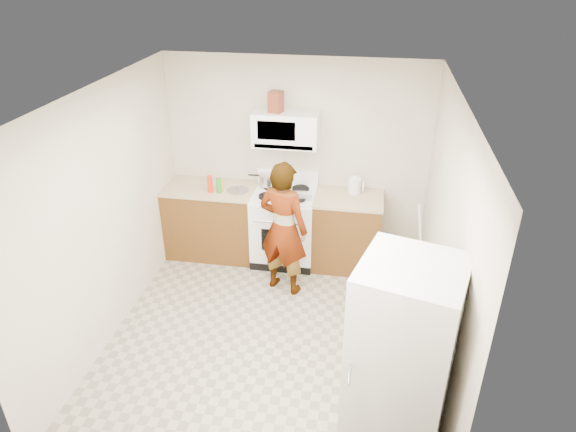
% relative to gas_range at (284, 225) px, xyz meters
% --- Properties ---
extents(floor, '(3.60, 3.60, 0.00)m').
position_rel_gas_range_xyz_m(floor, '(0.10, -1.48, -0.49)').
color(floor, gray).
rests_on(floor, ground).
extents(back_wall, '(3.20, 0.02, 2.50)m').
position_rel_gas_range_xyz_m(back_wall, '(0.10, 0.31, 0.76)').
color(back_wall, beige).
rests_on(back_wall, floor).
extents(right_wall, '(0.02, 3.60, 2.50)m').
position_rel_gas_range_xyz_m(right_wall, '(1.69, -1.48, 0.76)').
color(right_wall, beige).
rests_on(right_wall, floor).
extents(cabinet_left, '(1.12, 0.62, 0.90)m').
position_rel_gas_range_xyz_m(cabinet_left, '(-0.94, 0.01, -0.04)').
color(cabinet_left, '#563714').
rests_on(cabinet_left, floor).
extents(counter_left, '(1.14, 0.64, 0.03)m').
position_rel_gas_range_xyz_m(counter_left, '(-0.94, 0.01, 0.43)').
color(counter_left, tan).
rests_on(counter_left, cabinet_left).
extents(cabinet_right, '(0.80, 0.62, 0.90)m').
position_rel_gas_range_xyz_m(cabinet_right, '(0.78, 0.01, -0.04)').
color(cabinet_right, '#563714').
rests_on(cabinet_right, floor).
extents(counter_right, '(0.82, 0.64, 0.03)m').
position_rel_gas_range_xyz_m(counter_right, '(0.78, 0.01, 0.43)').
color(counter_right, tan).
rests_on(counter_right, cabinet_right).
extents(gas_range, '(0.76, 0.65, 1.13)m').
position_rel_gas_range_xyz_m(gas_range, '(0.00, 0.00, 0.00)').
color(gas_range, white).
rests_on(gas_range, floor).
extents(microwave, '(0.76, 0.38, 0.40)m').
position_rel_gas_range_xyz_m(microwave, '(0.00, 0.13, 1.21)').
color(microwave, white).
rests_on(microwave, back_wall).
extents(person, '(0.67, 0.54, 1.59)m').
position_rel_gas_range_xyz_m(person, '(0.10, -0.64, 0.31)').
color(person, tan).
rests_on(person, floor).
extents(fridge, '(0.86, 0.86, 1.70)m').
position_rel_gas_range_xyz_m(fridge, '(1.33, -2.58, 0.36)').
color(fridge, silver).
rests_on(fridge, floor).
extents(kettle, '(0.20, 0.20, 0.19)m').
position_rel_gas_range_xyz_m(kettle, '(0.83, 0.15, 0.54)').
color(kettle, silver).
rests_on(kettle, counter_right).
extents(jug, '(0.17, 0.17, 0.24)m').
position_rel_gas_range_xyz_m(jug, '(-0.11, 0.10, 1.53)').
color(jug, maroon).
rests_on(jug, microwave).
extents(saucepan, '(0.32, 0.32, 0.13)m').
position_rel_gas_range_xyz_m(saucepan, '(-0.22, 0.17, 0.53)').
color(saucepan, silver).
rests_on(saucepan, gas_range).
extents(tray, '(0.26, 0.18, 0.05)m').
position_rel_gas_range_xyz_m(tray, '(0.22, -0.09, 0.47)').
color(tray, white).
rests_on(tray, gas_range).
extents(bottle_spray, '(0.08, 0.08, 0.21)m').
position_rel_gas_range_xyz_m(bottle_spray, '(-0.89, -0.13, 0.55)').
color(bottle_spray, red).
rests_on(bottle_spray, counter_left).
extents(bottle_hot_sauce, '(0.07, 0.07, 0.17)m').
position_rel_gas_range_xyz_m(bottle_hot_sauce, '(-0.76, -0.09, 0.54)').
color(bottle_hot_sauce, orange).
rests_on(bottle_hot_sauce, counter_left).
extents(bottle_green_cap, '(0.06, 0.06, 0.19)m').
position_rel_gas_range_xyz_m(bottle_green_cap, '(-0.78, -0.13, 0.54)').
color(bottle_green_cap, '#198E1F').
rests_on(bottle_green_cap, counter_left).
extents(pot_lid, '(0.36, 0.36, 0.01)m').
position_rel_gas_range_xyz_m(pot_lid, '(-0.57, -0.02, 0.46)').
color(pot_lid, white).
rests_on(pot_lid, counter_left).
extents(broom, '(0.21, 0.18, 1.18)m').
position_rel_gas_range_xyz_m(broom, '(1.63, -0.49, 0.11)').
color(broom, silver).
rests_on(broom, floor).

